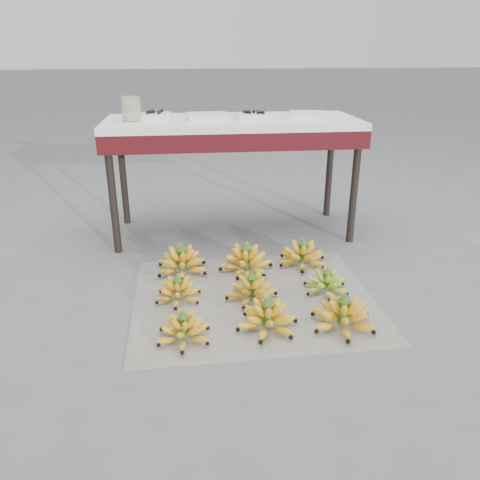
{
  "coord_description": "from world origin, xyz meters",
  "views": [
    {
      "loc": [
        -0.42,
        -2.17,
        1.23
      ],
      "look_at": [
        -0.14,
        0.21,
        0.24
      ],
      "focal_mm": 35.0,
      "sensor_mm": 36.0,
      "label": 1
    }
  ],
  "objects": [
    {
      "name": "bunch_mid_left",
      "position": [
        -0.49,
        0.01,
        0.06
      ],
      "size": [
        0.31,
        0.31,
        0.15
      ],
      "rotation": [
        0.0,
        0.0,
        0.3
      ],
      "color": "yellow",
      "rests_on": "newspaper_mat"
    },
    {
      "name": "tray_right",
      "position": [
        0.03,
        0.93,
        0.82
      ],
      "size": [
        0.24,
        0.18,
        0.06
      ],
      "color": "silver",
      "rests_on": "vendor_table"
    },
    {
      "name": "bunch_back_left",
      "position": [
        -0.47,
        0.33,
        0.07
      ],
      "size": [
        0.4,
        0.4,
        0.19
      ],
      "rotation": [
        0.0,
        0.0,
        0.42
      ],
      "color": "yellow",
      "rests_on": "newspaper_mat"
    },
    {
      "name": "bunch_front_left",
      "position": [
        -0.46,
        -0.36,
        0.06
      ],
      "size": [
        0.31,
        0.31,
        0.15
      ],
      "rotation": [
        0.0,
        0.0,
        0.24
      ],
      "color": "yellow",
      "rests_on": "newspaper_mat"
    },
    {
      "name": "vendor_table",
      "position": [
        -0.1,
        0.97,
        0.71
      ],
      "size": [
        1.66,
        0.67,
        0.8
      ],
      "color": "black",
      "rests_on": "ground"
    },
    {
      "name": "tray_far_left",
      "position": [
        -0.62,
        1.0,
        0.82
      ],
      "size": [
        0.24,
        0.17,
        0.06
      ],
      "color": "silver",
      "rests_on": "vendor_table"
    },
    {
      "name": "newspaper_mat",
      "position": [
        -0.09,
        -0.02,
        0.0
      ],
      "size": [
        1.27,
        1.07,
        0.01
      ],
      "primitive_type": "cube",
      "rotation": [
        0.0,
        0.0,
        0.02
      ],
      "color": "silver",
      "rests_on": "ground"
    },
    {
      "name": "bunch_mid_right",
      "position": [
        0.3,
        0.0,
        0.06
      ],
      "size": [
        0.32,
        0.32,
        0.15
      ],
      "rotation": [
        0.0,
        0.0,
        0.38
      ],
      "color": "#5F941B",
      "rests_on": "newspaper_mat"
    },
    {
      "name": "glass_jar",
      "position": [
        -0.75,
        0.94,
        0.87
      ],
      "size": [
        0.14,
        0.14,
        0.15
      ],
      "primitive_type": "cylinder",
      "rotation": [
        0.0,
        0.0,
        -0.22
      ],
      "color": "#E1F4C2",
      "rests_on": "vendor_table"
    },
    {
      "name": "bunch_mid_center",
      "position": [
        -0.11,
        -0.03,
        0.06
      ],
      "size": [
        0.33,
        0.33,
        0.16
      ],
      "rotation": [
        0.0,
        0.0,
        -0.29
      ],
      "color": "yellow",
      "rests_on": "newspaper_mat"
    },
    {
      "name": "bunch_front_center",
      "position": [
        -0.07,
        -0.32,
        0.07
      ],
      "size": [
        0.31,
        0.31,
        0.18
      ],
      "rotation": [
        0.0,
        0.0,
        0.08
      ],
      "color": "yellow",
      "rests_on": "newspaper_mat"
    },
    {
      "name": "tray_far_right",
      "position": [
        0.41,
        0.98,
        0.82
      ],
      "size": [
        0.26,
        0.21,
        0.04
      ],
      "color": "silver",
      "rests_on": "vendor_table"
    },
    {
      "name": "bunch_back_right",
      "position": [
        0.26,
        0.35,
        0.07
      ],
      "size": [
        0.36,
        0.36,
        0.18
      ],
      "rotation": [
        0.0,
        0.0,
        0.24
      ],
      "color": "yellow",
      "rests_on": "newspaper_mat"
    },
    {
      "name": "bunch_back_center",
      "position": [
        -0.09,
        0.31,
        0.07
      ],
      "size": [
        0.31,
        0.31,
        0.19
      ],
      "rotation": [
        0.0,
        0.0,
        -0.01
      ],
      "color": "yellow",
      "rests_on": "newspaper_mat"
    },
    {
      "name": "ground",
      "position": [
        0.0,
        0.0,
        0.0
      ],
      "size": [
        60.0,
        60.0,
        0.0
      ],
      "primitive_type": "plane",
      "color": "slate",
      "rests_on": "ground"
    },
    {
      "name": "bunch_front_right",
      "position": [
        0.28,
        -0.35,
        0.07
      ],
      "size": [
        0.31,
        0.31,
        0.19
      ],
      "rotation": [
        0.0,
        0.0,
        0.03
      ],
      "color": "yellow",
      "rests_on": "newspaper_mat"
    },
    {
      "name": "tray_left",
      "position": [
        -0.27,
        0.94,
        0.82
      ],
      "size": [
        0.26,
        0.2,
        0.04
      ],
      "color": "silver",
      "rests_on": "vendor_table"
    }
  ]
}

